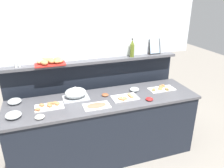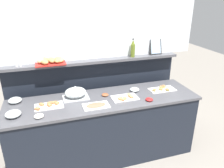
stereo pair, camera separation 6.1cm
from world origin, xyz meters
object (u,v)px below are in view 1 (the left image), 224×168
(sandwich_platter_rear, at_px, (49,106))
(glass_bowl_small, at_px, (15,101))
(salt_shaker, at_px, (16,64))
(olive_oil_bottle, at_px, (132,49))
(sandwich_platter_side, at_px, (125,98))
(condiment_bowl_dark, at_px, (105,95))
(pepper_shaker, at_px, (19,64))
(cold_cuts_platter, at_px, (97,106))
(glass_bowl_large, at_px, (134,90))
(glass_bowl_medium, at_px, (13,115))
(condiment_bowl_teal, at_px, (149,99))
(serving_cloche, at_px, (76,93))
(framed_picture, at_px, (155,45))
(sandwich_platter_front, at_px, (161,89))
(bread_basket, at_px, (50,61))
(condiment_bowl_red, at_px, (40,117))

(sandwich_platter_rear, height_order, glass_bowl_small, glass_bowl_small)
(salt_shaker, bearing_deg, sandwich_platter_rear, -53.08)
(olive_oil_bottle, bearing_deg, sandwich_platter_side, -120.57)
(sandwich_platter_side, distance_m, glass_bowl_small, 1.42)
(condiment_bowl_dark, relative_size, pepper_shaker, 1.09)
(salt_shaker, bearing_deg, cold_cuts_platter, -34.66)
(pepper_shaker, bearing_deg, condiment_bowl_dark, -19.60)
(glass_bowl_large, bearing_deg, salt_shaker, 167.01)
(glass_bowl_medium, height_order, condiment_bowl_teal, glass_bowl_medium)
(sandwich_platter_rear, height_order, serving_cloche, serving_cloche)
(pepper_shaker, xyz_separation_m, framed_picture, (1.98, 0.04, 0.09))
(sandwich_platter_front, relative_size, bread_basket, 0.94)
(glass_bowl_small, height_order, condiment_bowl_red, glass_bowl_small)
(glass_bowl_medium, distance_m, bread_basket, 0.87)
(sandwich_platter_front, height_order, cold_cuts_platter, sandwich_platter_front)
(sandwich_platter_front, bearing_deg, condiment_bowl_dark, 176.40)
(condiment_bowl_teal, xyz_separation_m, pepper_shaker, (-1.56, 0.68, 0.43))
(condiment_bowl_dark, relative_size, bread_basket, 0.24)
(olive_oil_bottle, height_order, pepper_shaker, olive_oil_bottle)
(sandwich_platter_side, height_order, sandwich_platter_rear, same)
(glass_bowl_small, bearing_deg, condiment_bowl_dark, -7.46)
(sandwich_platter_side, xyz_separation_m, sandwich_platter_front, (0.61, 0.10, 0.00))
(sandwich_platter_rear, xyz_separation_m, condiment_bowl_red, (-0.12, -0.24, 0.01))
(glass_bowl_medium, bearing_deg, glass_bowl_large, 8.38)
(serving_cloche, relative_size, glass_bowl_medium, 1.94)
(framed_picture, bearing_deg, sandwich_platter_rear, -163.70)
(sandwich_platter_side, relative_size, sandwich_platter_front, 0.92)
(sandwich_platter_rear, distance_m, serving_cloche, 0.38)
(cold_cuts_platter, relative_size, serving_cloche, 0.96)
(glass_bowl_large, height_order, condiment_bowl_dark, glass_bowl_large)
(condiment_bowl_dark, relative_size, framed_picture, 0.35)
(sandwich_platter_front, xyz_separation_m, serving_cloche, (-1.24, 0.11, 0.06))
(salt_shaker, relative_size, framed_picture, 0.32)
(sandwich_platter_side, bearing_deg, olive_oil_bottle, 59.43)
(sandwich_platter_front, height_order, bread_basket, bread_basket)
(cold_cuts_platter, height_order, bread_basket, bread_basket)
(condiment_bowl_red, distance_m, condiment_bowl_teal, 1.38)
(sandwich_platter_front, relative_size, serving_cloche, 1.11)
(serving_cloche, relative_size, pepper_shaker, 3.91)
(condiment_bowl_red, relative_size, bread_basket, 0.27)
(olive_oil_bottle, bearing_deg, sandwich_platter_front, -53.57)
(pepper_shaker, bearing_deg, sandwich_platter_front, -12.70)
(cold_cuts_platter, distance_m, glass_bowl_large, 0.69)
(sandwich_platter_side, relative_size, condiment_bowl_red, 3.18)
(serving_cloche, height_order, salt_shaker, salt_shaker)
(serving_cloche, height_order, bread_basket, bread_basket)
(glass_bowl_medium, height_order, condiment_bowl_red, glass_bowl_medium)
(sandwich_platter_side, height_order, bread_basket, bread_basket)
(olive_oil_bottle, xyz_separation_m, bread_basket, (-1.19, 0.02, -0.09))
(sandwich_platter_side, relative_size, glass_bowl_small, 2.09)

